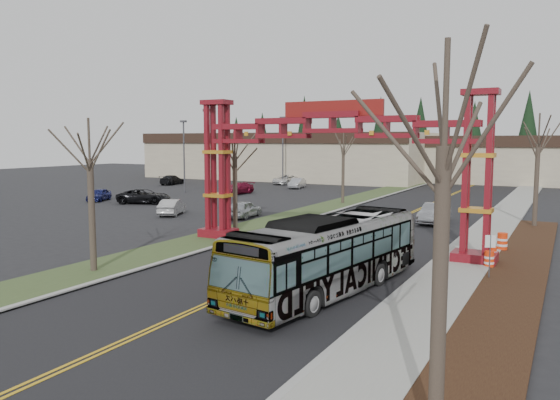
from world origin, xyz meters
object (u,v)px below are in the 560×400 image
Objects in this scene: parked_car_far_b at (285,179)px; barrel_south at (489,260)px; parked_car_mid_b at (99,195)px; barrel_north at (502,242)px; parked_car_far_c at (172,180)px; bare_tree_median_near at (90,162)px; bare_tree_right_near at (444,149)px; parked_car_far_a at (297,183)px; street_sign at (490,248)px; retail_building_west at (292,156)px; parked_car_mid_a at (238,188)px; barrel_mid at (492,254)px; parked_car_near_a at (244,209)px; retail_building_east at (555,159)px; light_pole_far at (283,146)px; silver_sedan at (434,213)px; transit_bus at (328,255)px; bare_tree_median_far at (343,151)px; bare_tree_right_far at (538,144)px; gateway_arch at (332,147)px; parked_car_near_b at (172,207)px; light_pole_near at (208,153)px; bare_tree_median_mid at (235,157)px; parked_car_near_c at (144,196)px.

barrel_south is (33.27, -41.68, -0.24)m from parked_car_far_b.
parked_car_mid_b is 41.29m from barrel_north.
parked_car_far_c is at bearing -151.60° from parked_car_far_b.
bare_tree_right_near reaches higher than bare_tree_median_near.
parked_car_far_a is at bearing 132.42° from barrel_north.
street_sign reaches higher than barrel_south.
retail_building_west reaches higher than parked_car_mid_a.
bare_tree_median_near is (30.50, -43.12, 4.63)m from parked_car_far_c.
parked_car_far_c is 57.92m from barrel_south.
parked_car_far_c is 57.05m from barrel_mid.
retail_building_west reaches higher than parked_car_near_a.
barrel_south is at bearing -61.62° from parked_car_far_a.
street_sign reaches higher than barrel_north.
retail_building_west is 66.04m from barrel_mid.
retail_building_east is 74.76m from bare_tree_median_near.
street_sign is 3.95m from barrel_mid.
light_pole_far is at bearing -67.73° from retail_building_west.
parked_car_mid_a is (-25.69, 12.32, -0.09)m from silver_sedan.
barrel_mid is (-0.05, 1.47, -0.01)m from barrel_south.
transit_bus is 22.79m from parked_car_near_a.
bare_tree_right_far reaches higher than bare_tree_median_far.
parked_car_mid_a is 54.67m from bare_tree_right_near.
bare_tree_median_near is 32.56m from bare_tree_median_far.
gateway_arch is 1.57× the size of transit_bus.
bare_tree_median_near is at bearing 95.26° from parked_car_near_a.
parked_car_near_b is 27.30m from barrel_mid.
barrel_south is (-1.18, 17.42, -5.73)m from bare_tree_right_near.
bare_tree_median_near is 1.01× the size of bare_tree_median_far.
parked_car_far_c is 31.99m from light_pole_near.
bare_tree_median_mid reaches higher than bare_tree_median_far.
gateway_arch is 3.67× the size of parked_car_far_b.
retail_building_west is 69.29m from street_sign.
retail_building_west is at bearing 107.69° from light_pole_near.
retail_building_east is (10.00, 61.95, -2.47)m from gateway_arch.
bare_tree_right_near is 23.02m from barrel_north.
light_pole_near reaches higher than bare_tree_median_near.
barrel_north is (16.91, 14.59, -4.78)m from bare_tree_median_near.
bare_tree_median_near is at bearing -72.22° from light_pole_far.
parked_car_far_b is 4.63× the size of barrel_north.
parked_car_near_c reaches higher than barrel_mid.
transit_bus is 2.49× the size of silver_sedan.
parked_car_near_a is 0.91× the size of parked_car_mid_a.
gateway_arch reaches higher than transit_bus.
light_pole_far is (-1.39, 14.01, 4.91)m from parked_car_mid_a.
retail_building_west reaches higher than barrel_south.
parked_car_mid_a is 0.52× the size of light_pole_near.
barrel_mid is at bearing -131.18° from parked_car_near_c.
parked_car_near_a is 20.86m from barrel_north.
bare_tree_median_far is at bearing -50.98° from parked_car_far_b.
bare_tree_median_near is 20.74m from barrel_mid.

